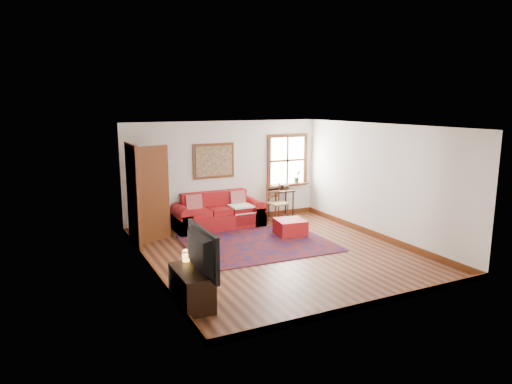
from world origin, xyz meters
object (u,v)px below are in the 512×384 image
side_table (281,195)px  ladder_back_chair (276,201)px  red_ottoman (290,227)px  red_leather_sofa (218,216)px  media_cabinet (191,287)px

side_table → ladder_back_chair: 0.43m
red_ottoman → side_table: bearing=76.2°
red_leather_sofa → side_table: (1.81, 0.18, 0.33)m
red_leather_sofa → ladder_back_chair: 1.53m
side_table → media_cabinet: side_table is taller
side_table → red_ottoman: bearing=-111.7°
red_leather_sofa → red_ottoman: 1.80m
side_table → ladder_back_chair: size_ratio=0.77×
red_ottoman → side_table: size_ratio=0.86×
ladder_back_chair → media_cabinet: (-3.42, -3.70, -0.25)m
red_leather_sofa → ladder_back_chair: (1.50, -0.12, 0.24)m
media_cabinet → ladder_back_chair: bearing=47.2°
red_leather_sofa → red_ottoman: (1.21, -1.33, -0.10)m
red_ottoman → media_cabinet: 3.99m
ladder_back_chair → red_leather_sofa: bearing=175.6°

